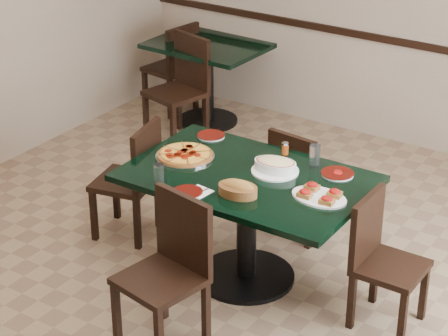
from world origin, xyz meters
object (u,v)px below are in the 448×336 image
Objects in this scene: back_table at (207,68)px; chair_near at (171,264)px; main_table at (247,201)px; chair_left at (134,175)px; chair_far at (299,179)px; chair_right at (380,255)px; back_chair_left at (175,64)px; back_chair_near at (183,83)px; lasagna_casserole at (275,165)px; pepperoni_pizza at (185,155)px; bread_basket at (238,189)px; bruschetta_platter at (319,195)px.

back_table is 3.24m from chair_near.
main_table is 0.95m from chair_left.
chair_far is 1.07m from chair_right.
chair_near is 1.23m from chair_left.
main_table is 2.93m from back_chair_left.
chair_far is at bearing -36.79° from back_table.
lasagna_casserole is at bearing -25.72° from back_chair_near.
pepperoni_pizza is (-0.45, 0.77, 0.26)m from chair_near.
bread_basket is (1.03, -0.30, 0.32)m from chair_left.
back_table is 1.27× the size of chair_far.
main_table is at bearing -48.29° from back_table.
chair_right is 3.59m from back_chair_left.
back_chair_near is 2.00m from pepperoni_pizza.
bread_basket is at bearing -32.86° from back_chair_near.
bruschetta_platter is (0.98, -0.02, 0.01)m from pepperoni_pizza.
back_table is 2.36m from pepperoni_pizza.
bread_basket reaches higher than pepperoni_pizza.
back_chair_near is at bearing -22.94° from chair_far.
back_table is 2.89m from bread_basket.
chair_left reaches higher than back_table.
back_chair_left is 2.85× the size of lasagna_casserole.
back_table is 3.44× the size of lasagna_casserole.
pepperoni_pizza reaches higher than back_table.
chair_left is at bearing 174.30° from pepperoni_pizza.
bruschetta_platter is (2.59, -2.09, 0.30)m from back_chair_left.
chair_far is 0.99× the size of chair_right.
back_chair_left is (-2.09, 1.40, 0.03)m from chair_far.
chair_near is 0.96m from lasagna_casserole.
chair_right is at bearing 2.26° from pepperoni_pizza.
back_chair_left is (-0.43, 0.47, -0.05)m from back_chair_near.
bruschetta_platter is (-0.38, -0.08, 0.32)m from chair_right.
chair_far is 1.43m from chair_near.
back_chair_near is (-1.63, 2.36, 0.01)m from chair_near.
chair_near is at bearing -121.61° from bruschetta_platter.
pepperoni_pizza is 1.47× the size of bread_basket.
back_chair_near reaches higher than chair_right.
chair_far reaches higher than back_table.
chair_left is (0.74, -1.96, -0.05)m from back_table.
back_chair_left is 3.34m from bruschetta_platter.
chair_far is 0.95× the size of back_chair_left.
bruschetta_platter is at bearing 21.48° from bread_basket.
back_chair_left reaches higher than lasagna_casserole.
chair_far is at bearing 130.34° from bruschetta_platter.
back_chair_near is at bearing 58.61° from chair_right.
pepperoni_pizza is at bearing 179.31° from main_table.
chair_left is at bearing 90.01° from chair_right.
back_chair_near is 3.10× the size of lasagna_casserole.
back_table is 2.62m from lasagna_casserole.
chair_near reaches higher than bread_basket.
chair_left reaches higher than bruschetta_platter.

